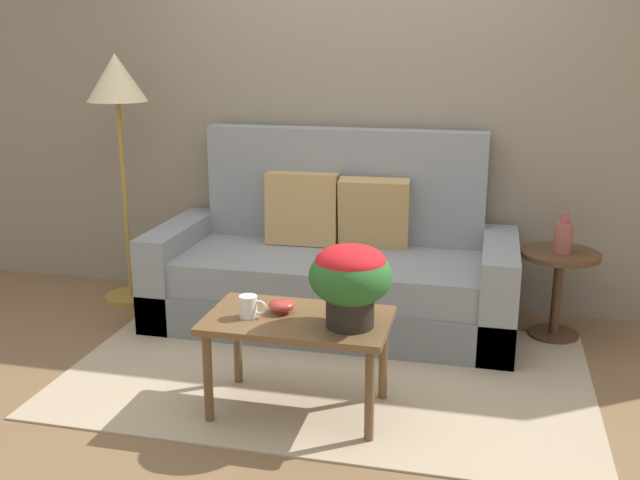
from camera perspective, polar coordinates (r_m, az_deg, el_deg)
The scene contains 11 objects.
ground_plane at distance 3.99m, azimuth 0.77°, elevation -10.01°, with size 14.00×14.00×0.00m, color brown.
wall_back at distance 4.77m, azimuth 3.95°, elevation 10.49°, with size 6.40×0.12×2.61m, color gray.
area_rug at distance 3.93m, azimuth 0.57°, elevation -10.31°, with size 2.71×1.64×0.01m, color tan.
couch at distance 4.53m, azimuth 1.10°, elevation -2.19°, with size 2.19×0.90×1.17m.
coffee_table at distance 3.41m, azimuth -1.73°, elevation -7.00°, with size 0.85×0.50×0.48m.
side_table at distance 4.49m, azimuth 18.08°, elevation -2.87°, with size 0.45×0.45×0.52m.
floor_lamp at distance 4.89m, azimuth -15.51°, elevation 10.56°, with size 0.38×0.38×1.63m.
potted_plant at distance 3.21m, azimuth 2.38°, elevation -2.87°, with size 0.37×0.37×0.37m.
coffee_mug at distance 3.38m, azimuth -5.56°, elevation -5.18°, with size 0.13×0.08×0.10m.
snack_bowl at distance 3.43m, azimuth -3.00°, elevation -5.12°, with size 0.12×0.12×0.06m.
table_vase at distance 4.40m, azimuth 18.44°, elevation 0.25°, with size 0.11×0.11×0.24m.
Camera 1 is at (0.78, -3.52, 1.72)m, focal length 41.03 mm.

